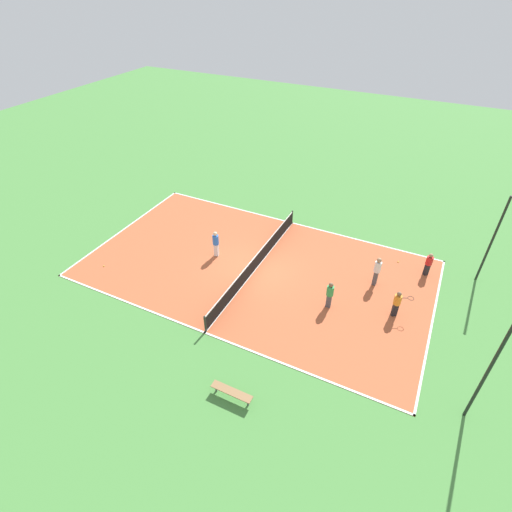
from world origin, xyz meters
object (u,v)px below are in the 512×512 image
at_px(player_center_orange, 397,302).
at_px(player_far_green, 330,293).
at_px(tennis_ball_midcourt, 398,262).
at_px(fence_post_back_right, 487,373).
at_px(bench, 232,392).
at_px(player_near_blue, 216,242).
at_px(player_coach_red, 429,263).
at_px(tennis_ball_left_sideline, 104,266).
at_px(player_near_white, 377,269).
at_px(tennis_net, 256,261).
at_px(fence_post_back_left, 492,241).

relative_size(player_center_orange, player_far_green, 0.98).
bearing_deg(tennis_ball_midcourt, fence_post_back_right, 25.30).
xyz_separation_m(bench, player_near_blue, (-8.03, -5.53, 0.59)).
height_order(player_center_orange, player_coach_red, player_center_orange).
distance_m(bench, player_coach_red, 13.14).
distance_m(player_center_orange, tennis_ball_midcourt, 4.60).
bearing_deg(tennis_ball_left_sideline, player_near_blue, 125.93).
height_order(player_near_white, fence_post_back_right, fence_post_back_right).
xyz_separation_m(tennis_net, fence_post_back_left, (-4.58, 11.36, 2.08)).
relative_size(tennis_net, player_near_white, 6.19).
relative_size(player_near_blue, player_coach_red, 1.18).
bearing_deg(tennis_ball_midcourt, player_far_green, -25.27).
bearing_deg(tennis_ball_left_sideline, player_center_orange, 102.44).
xyz_separation_m(player_center_orange, tennis_ball_left_sideline, (3.48, -15.76, -0.83)).
height_order(player_center_orange, tennis_ball_left_sideline, player_center_orange).
bearing_deg(player_coach_red, player_far_green, -1.96).
bearing_deg(fence_post_back_right, player_near_blue, -108.31).
xyz_separation_m(tennis_net, player_near_white, (-1.64, 6.39, 0.51)).
height_order(player_coach_red, fence_post_back_right, fence_post_back_right).
height_order(tennis_net, fence_post_back_right, fence_post_back_right).
distance_m(player_near_blue, player_coach_red, 12.02).
bearing_deg(player_near_white, player_center_orange, 42.97).
relative_size(tennis_net, fence_post_back_left, 2.09).
bearing_deg(player_coach_red, player_near_blue, -34.20).
xyz_separation_m(bench, player_coach_red, (-11.73, 5.91, 0.42)).
bearing_deg(fence_post_back_right, bench, -68.23).
bearing_deg(player_center_orange, player_coach_red, 53.72).
bearing_deg(tennis_ball_left_sideline, player_coach_red, 114.24).
bearing_deg(fence_post_back_left, tennis_net, -68.05).
xyz_separation_m(player_center_orange, tennis_ball_midcourt, (-4.49, -0.61, -0.83)).
relative_size(player_coach_red, tennis_ball_midcourt, 20.86).
bearing_deg(fence_post_back_right, tennis_ball_left_sideline, -92.40).
distance_m(player_center_orange, player_far_green, 3.25).
xyz_separation_m(player_center_orange, fence_post_back_left, (-4.87, 3.54, 1.72)).
bearing_deg(fence_post_back_left, fence_post_back_right, 0.00).
height_order(player_far_green, fence_post_back_right, fence_post_back_right).
bearing_deg(player_near_blue, fence_post_back_left, -172.39).
bearing_deg(player_near_white, player_coach_red, 137.94).
bearing_deg(fence_post_back_left, player_near_blue, -72.14).
distance_m(tennis_net, fence_post_back_right, 12.42).
bearing_deg(player_near_white, tennis_ball_midcourt, 168.55).
bearing_deg(fence_post_back_right, player_center_orange, -140.45).
distance_m(player_center_orange, fence_post_back_right, 5.82).
bearing_deg(player_coach_red, tennis_ball_midcourt, -67.76).
distance_m(tennis_net, tennis_ball_midcourt, 8.36).
bearing_deg(tennis_ball_midcourt, fence_post_back_left, 95.18).
distance_m(tennis_ball_left_sideline, fence_post_back_right, 19.48).
xyz_separation_m(bench, fence_post_back_left, (-12.54, 8.49, 2.21)).
height_order(tennis_ball_midcourt, fence_post_back_right, fence_post_back_right).
distance_m(bench, fence_post_back_left, 15.31).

